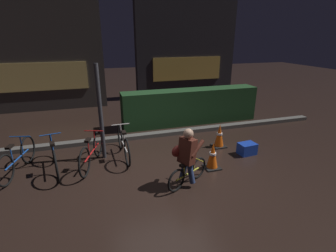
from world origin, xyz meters
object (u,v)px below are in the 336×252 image
object	(u,v)px
parked_bike_center_left	(92,152)
traffic_cone_far	(219,136)
traffic_cone_near	(213,156)
blue_crate	(247,149)
parked_bike_leftmost	(17,158)
cyclist	(187,157)
parked_bike_center_right	(123,144)
parked_bike_left_mid	(54,156)
street_post	(100,113)

from	to	relation	value
parked_bike_center_left	traffic_cone_far	xyz separation A→B (m)	(3.41, 0.08, -0.03)
traffic_cone_near	blue_crate	size ratio (longest dim) A/B	1.46
parked_bike_leftmost	traffic_cone_far	size ratio (longest dim) A/B	2.48
cyclist	parked_bike_center_right	bearing A→B (deg)	94.18
traffic_cone_near	traffic_cone_far	world-z (taller)	traffic_cone_far
parked_bike_leftmost	parked_bike_left_mid	world-z (taller)	parked_bike_left_mid
blue_crate	cyclist	distance (m)	2.27
street_post	blue_crate	bearing A→B (deg)	-14.05
traffic_cone_near	traffic_cone_far	xyz separation A→B (m)	(0.73, 1.04, 0.01)
parked_bike_leftmost	traffic_cone_near	distance (m)	4.42
parked_bike_leftmost	cyclist	world-z (taller)	cyclist
parked_bike_left_mid	blue_crate	xyz separation A→B (m)	(4.71, -0.57, -0.21)
parked_bike_center_left	cyclist	size ratio (longest dim) A/B	1.31
parked_bike_center_right	traffic_cone_far	bearing A→B (deg)	-95.58
parked_bike_leftmost	parked_bike_center_right	bearing A→B (deg)	-73.71
parked_bike_leftmost	blue_crate	size ratio (longest dim) A/B	3.77
parked_bike_center_right	traffic_cone_far	distance (m)	2.64
traffic_cone_near	traffic_cone_far	bearing A→B (deg)	55.09
traffic_cone_near	blue_crate	world-z (taller)	traffic_cone_near
parked_bike_left_mid	parked_bike_center_right	xyz separation A→B (m)	(1.60, 0.23, -0.00)
parked_bike_leftmost	traffic_cone_near	world-z (taller)	parked_bike_leftmost
parked_bike_leftmost	traffic_cone_near	size ratio (longest dim) A/B	2.58
parked_bike_leftmost	parked_bike_center_left	size ratio (longest dim) A/B	1.02
parked_bike_center_left	blue_crate	size ratio (longest dim) A/B	3.71
parked_bike_leftmost	parked_bike_center_right	xyz separation A→B (m)	(2.38, 0.11, 0.01)
parked_bike_leftmost	parked_bike_center_left	bearing A→B (deg)	-80.83
parked_bike_leftmost	parked_bike_center_right	distance (m)	2.38
parked_bike_leftmost	parked_bike_center_left	xyz separation A→B (m)	(1.60, -0.13, 0.00)
parked_bike_leftmost	traffic_cone_far	distance (m)	5.01
parked_bike_left_mid	blue_crate	bearing A→B (deg)	-107.32
parked_bike_center_right	traffic_cone_far	world-z (taller)	parked_bike_center_right
parked_bike_center_right	traffic_cone_near	bearing A→B (deg)	-124.45
street_post	traffic_cone_near	world-z (taller)	street_post
street_post	traffic_cone_near	size ratio (longest dim) A/B	3.68
parked_bike_left_mid	cyclist	distance (m)	3.04
street_post	cyclist	size ratio (longest dim) A/B	1.89
traffic_cone_near	traffic_cone_far	size ratio (longest dim) A/B	0.96
cyclist	parked_bike_leftmost	bearing A→B (deg)	127.22
parked_bike_left_mid	street_post	bearing A→B (deg)	-83.82
traffic_cone_far	parked_bike_center_right	bearing A→B (deg)	176.65
traffic_cone_near	blue_crate	distance (m)	1.28
parked_bike_left_mid	traffic_cone_far	world-z (taller)	parked_bike_left_mid
parked_bike_left_mid	parked_bike_center_right	bearing A→B (deg)	-92.22
parked_bike_leftmost	parked_bike_center_right	size ratio (longest dim) A/B	0.96
parked_bike_leftmost	cyclist	distance (m)	3.79
parked_bike_center_left	traffic_cone_far	bearing A→B (deg)	-70.01
street_post	cyclist	bearing A→B (deg)	-48.67
cyclist	parked_bike_center_left	bearing A→B (deg)	113.71
street_post	parked_bike_center_left	distance (m)	0.94
parked_bike_left_mid	blue_crate	size ratio (longest dim) A/B	3.91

